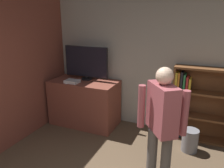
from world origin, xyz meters
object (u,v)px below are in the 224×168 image
object	(u,v)px
game_console	(72,81)
bookshelf	(194,104)
television	(86,63)
person	(161,120)
waste_bin	(190,140)

from	to	relation	value
game_console	bookshelf	size ratio (longest dim) A/B	0.20
television	person	world-z (taller)	person
game_console	television	bearing A→B (deg)	65.61
game_console	waste_bin	bearing A→B (deg)	-0.08
game_console	waste_bin	xyz separation A→B (m)	(2.26, -0.00, -0.76)
person	waste_bin	size ratio (longest dim) A/B	4.22
television	person	distance (m)	2.23
bookshelf	person	bearing A→B (deg)	-102.88
bookshelf	person	world-z (taller)	person
television	waste_bin	bearing A→B (deg)	-8.73
game_console	bookshelf	bearing A→B (deg)	11.40
person	game_console	bearing A→B (deg)	-153.92
game_console	person	size ratio (longest dim) A/B	0.17
television	game_console	world-z (taller)	television
television	game_console	size ratio (longest dim) A/B	3.48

